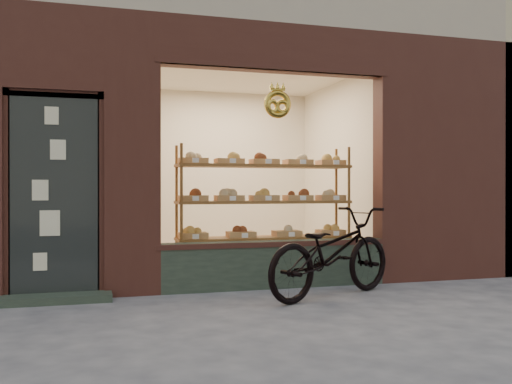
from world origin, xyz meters
name	(u,v)px	position (x,y,z in m)	size (l,w,h in m)	color
ground	(304,334)	(0.00, 0.00, 0.00)	(90.00, 90.00, 0.00)	#484753
display_shelf	(264,211)	(0.45, 2.55, 0.89)	(2.20, 0.45, 1.70)	brown
bicycle	(331,252)	(0.85, 1.39, 0.48)	(0.64, 1.83, 0.96)	black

